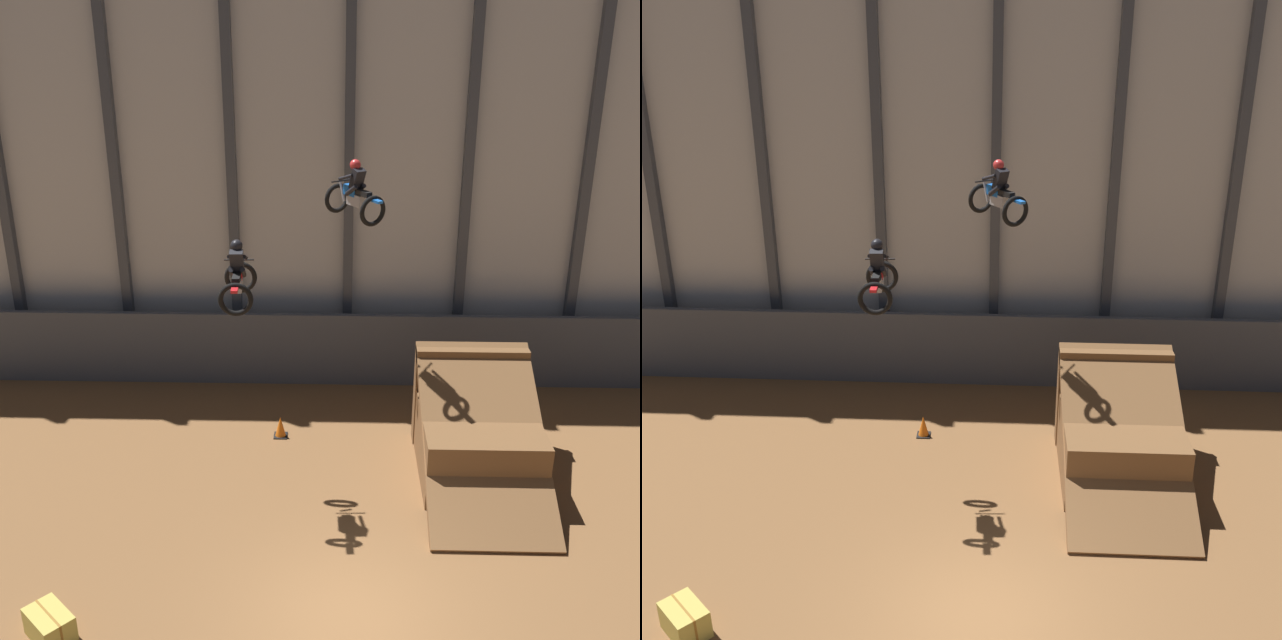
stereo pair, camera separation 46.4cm
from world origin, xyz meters
The scene contains 8 objects.
ground_plane centered at (0.00, 0.00, 0.00)m, with size 60.00×60.00×0.00m, color brown.
arena_back_wall centered at (0.00, 10.69, 6.12)m, with size 32.00×0.40×12.24m.
lower_barrier centered at (0.00, 9.65, 1.12)m, with size 31.36×0.20×2.25m.
dirt_ramp centered at (3.13, 5.12, 0.97)m, with size 2.82×4.87×2.84m.
rider_bike_left_air centered at (-2.41, 4.19, 5.22)m, with size 0.81×1.76×1.44m.
rider_bike_right_air centered at (0.11, 6.65, 6.49)m, with size 1.49×1.67×1.46m.
traffic_cone_near_ramp centered at (-1.77, 6.46, 0.28)m, with size 0.36×0.36×0.58m.
hay_bale_trackside centered at (-5.35, -0.67, 0.28)m, with size 1.07×1.05×0.57m.
Camera 2 is at (0.24, -10.86, 10.36)m, focal length 42.00 mm.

